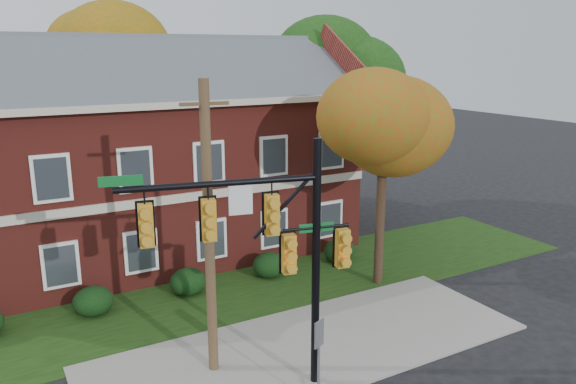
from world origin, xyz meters
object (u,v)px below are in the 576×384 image
tree_near_right (391,117)px  traffic_signal (270,243)px  hedge_left (93,301)px  sign_post (319,350)px  tree_right_rear (344,69)px  apartment_building (143,146)px  hedge_right (269,265)px  tree_far_rear (124,55)px  hedge_center (188,282)px  hedge_far_right (340,251)px  utility_pole (209,232)px

tree_near_right → traffic_signal: 8.95m
hedge_left → traffic_signal: size_ratio=0.20×
hedge_left → sign_post: bearing=-64.7°
tree_right_rear → sign_post: size_ratio=4.19×
apartment_building → traffic_signal: 12.49m
apartment_building → hedge_right: size_ratio=13.43×
hedge_right → sign_post: size_ratio=0.55×
hedge_right → tree_far_rear: size_ratio=0.12×
hedge_center → tree_right_rear: tree_right_rear is taller
hedge_left → tree_right_rear: size_ratio=0.13×
hedge_center → traffic_signal: 8.16m
hedge_far_right → tree_near_right: bearing=-85.5°
tree_far_rear → tree_right_rear: bearing=-35.0°
hedge_far_right → tree_right_rear: size_ratio=0.13×
apartment_building → hedge_far_right: size_ratio=13.43×
hedge_left → hedge_right: 7.00m
hedge_far_right → sign_post: sign_post is taller
hedge_center → hedge_far_right: 7.00m
apartment_building → hedge_far_right: apartment_building is taller
hedge_left → hedge_far_right: 10.50m
hedge_right → tree_right_rear: tree_right_rear is taller
hedge_far_right → sign_post: (-6.50, -8.47, 1.20)m
utility_pole → tree_far_rear: bearing=88.8°
tree_far_rear → hedge_center: bearing=-95.9°
hedge_right → traffic_signal: 8.96m
hedge_left → utility_pole: size_ratio=0.17×
hedge_center → hedge_left: bearing=180.0°
hedge_far_right → utility_pole: utility_pole is taller
apartment_building → hedge_left: 7.73m
hedge_far_right → tree_right_rear: (4.31, 6.11, 7.60)m
hedge_left → hedge_far_right: bearing=0.0°
hedge_far_right → utility_pole: bearing=-146.5°
hedge_left → hedge_right: size_ratio=1.00×
apartment_building → utility_pole: bearing=-96.2°
hedge_far_right → traffic_signal: traffic_signal is taller
hedge_left → hedge_center: (3.50, 0.00, 0.00)m
tree_right_rear → traffic_signal: bearing=-130.9°
hedge_far_right → tree_far_rear: tree_far_rear is taller
hedge_far_right → tree_far_rear: 16.51m
hedge_far_right → tree_right_rear: bearing=54.8°
hedge_left → tree_far_rear: tree_far_rear is taller
hedge_center → apartment_building: bearing=90.0°
hedge_center → tree_far_rear: (1.34, 13.09, 8.32)m
hedge_right → traffic_signal: (-3.72, -7.22, 3.80)m
utility_pole → hedge_center: bearing=84.4°
hedge_left → traffic_signal: bearing=-65.6°
hedge_right → hedge_far_right: bearing=0.0°
hedge_left → utility_pole: utility_pole is taller
hedge_left → traffic_signal: (3.28, -7.22, 3.80)m
tree_right_rear → traffic_signal: (-11.54, -13.33, -3.80)m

